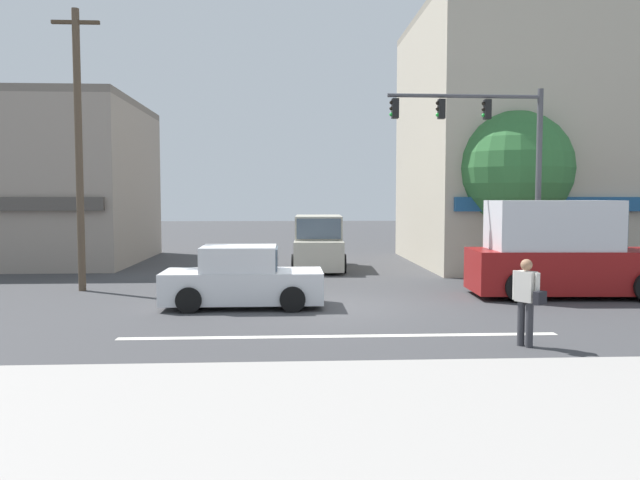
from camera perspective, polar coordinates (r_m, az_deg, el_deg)
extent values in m
plane|color=#3D3D3F|center=(16.29, 0.79, -6.10)|extent=(120.00, 120.00, 0.00)
cube|color=silver|center=(12.86, 1.85, -8.78)|extent=(9.00, 0.24, 0.01)
cube|color=#9E9993|center=(8.06, 5.04, -16.02)|extent=(40.00, 5.00, 0.16)
cube|color=gray|center=(30.59, -27.00, 4.44)|extent=(11.83, 8.87, 6.70)
cube|color=slate|center=(30.85, -27.20, 10.95)|extent=(11.83, 8.87, 0.30)
cube|color=#B7AD99|center=(29.02, 21.33, 8.20)|extent=(12.72, 9.75, 10.28)
cube|color=#1E5184|center=(24.47, 26.00, 2.97)|extent=(12.08, 0.24, 0.50)
cube|color=gray|center=(29.91, 21.59, 18.35)|extent=(12.72, 9.75, 0.30)
cylinder|color=#4C3823|center=(23.31, 17.22, -0.40)|extent=(0.32, 0.32, 2.31)
sphere|color=#337038|center=(23.27, 17.36, 6.23)|extent=(4.10, 4.10, 4.10)
cylinder|color=brown|center=(20.21, -21.18, 7.54)|extent=(0.22, 0.22, 8.41)
cube|color=#473828|center=(20.82, -21.45, 18.04)|extent=(1.40, 0.12, 0.10)
cylinder|color=#47474C|center=(20.76, 19.33, 4.43)|extent=(0.18, 0.18, 6.20)
cylinder|color=#47474C|center=(20.18, 13.09, 12.70)|extent=(4.80, 0.19, 0.12)
cube|color=black|center=(20.34, 15.05, 11.46)|extent=(0.20, 0.24, 0.60)
sphere|color=black|center=(20.32, 14.73, 11.98)|extent=(0.12, 0.12, 0.12)
sphere|color=black|center=(20.30, 14.72, 11.48)|extent=(0.12, 0.12, 0.12)
sphere|color=green|center=(20.28, 14.71, 10.97)|extent=(0.12, 0.12, 0.12)
cube|color=black|center=(19.92, 11.05, 11.68)|extent=(0.20, 0.24, 0.60)
sphere|color=black|center=(19.92, 10.71, 12.21)|extent=(0.12, 0.12, 0.12)
sphere|color=black|center=(19.89, 10.70, 11.69)|extent=(0.12, 0.12, 0.12)
sphere|color=green|center=(19.87, 10.70, 11.18)|extent=(0.12, 0.12, 0.12)
cube|color=black|center=(19.61, 6.89, 11.85)|extent=(0.20, 0.24, 0.60)
sphere|color=black|center=(19.61, 6.54, 12.38)|extent=(0.12, 0.12, 0.12)
sphere|color=black|center=(19.59, 6.54, 11.86)|extent=(0.12, 0.12, 0.12)
sphere|color=green|center=(19.56, 6.53, 11.34)|extent=(0.12, 0.12, 0.12)
cube|color=#B7B29E|center=(24.72, -0.14, -1.13)|extent=(2.04, 4.67, 1.10)
cube|color=#B7B29E|center=(24.96, -0.15, 1.22)|extent=(1.94, 3.27, 0.90)
cube|color=#475666|center=(23.34, -0.11, 1.03)|extent=(1.66, 0.13, 0.76)
cylinder|color=black|center=(23.36, 2.15, -2.17)|extent=(0.23, 0.73, 0.72)
cylinder|color=black|center=(23.34, -2.37, -2.18)|extent=(0.23, 0.73, 0.72)
cylinder|color=black|center=(26.19, 1.85, -1.52)|extent=(0.23, 0.73, 0.72)
cylinder|color=black|center=(26.18, -2.18, -1.52)|extent=(0.23, 0.73, 0.72)
cube|color=maroon|center=(19.19, 21.88, -2.60)|extent=(5.69, 2.27, 1.20)
cube|color=silver|center=(18.89, 20.44, 1.29)|extent=(3.49, 2.07, 1.40)
cube|color=#475666|center=(19.56, 25.16, 1.25)|extent=(0.15, 1.75, 1.19)
cylinder|color=black|center=(20.83, 25.26, -3.12)|extent=(0.85, 0.28, 0.84)
cylinder|color=black|center=(19.59, 16.04, -3.32)|extent=(0.85, 0.28, 0.84)
cylinder|color=black|center=(17.70, 17.85, -4.11)|extent=(0.85, 0.28, 0.84)
cube|color=silver|center=(16.31, -7.04, -4.20)|extent=(4.10, 1.70, 0.80)
cube|color=silver|center=(16.23, -7.41, -1.68)|extent=(1.90, 1.56, 0.64)
cube|color=#475666|center=(16.19, -3.99, -1.67)|extent=(0.06, 1.44, 0.54)
cylinder|color=black|center=(17.14, -2.58, -4.52)|extent=(0.64, 0.18, 0.64)
cylinder|color=black|center=(15.46, -2.53, -5.44)|extent=(0.64, 0.18, 0.64)
cylinder|color=black|center=(17.31, -11.05, -4.51)|extent=(0.64, 0.18, 0.64)
cylinder|color=black|center=(15.65, -11.92, -5.41)|extent=(0.64, 0.18, 0.64)
cylinder|color=#333338|center=(12.60, 17.90, -7.26)|extent=(0.14, 0.14, 0.86)
cylinder|color=#333338|center=(12.50, 18.60, -7.36)|extent=(0.14, 0.14, 0.86)
cube|color=beige|center=(12.43, 18.32, -4.05)|extent=(0.39, 0.42, 0.58)
sphere|color=#9E7051|center=(12.38, 18.36, -2.17)|extent=(0.22, 0.22, 0.22)
cylinder|color=beige|center=(12.56, 17.40, -3.95)|extent=(0.09, 0.09, 0.56)
cylinder|color=beige|center=(12.31, 19.26, -4.15)|extent=(0.09, 0.09, 0.56)
cube|color=black|center=(12.26, 19.46, -5.01)|extent=(0.30, 0.26, 0.24)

